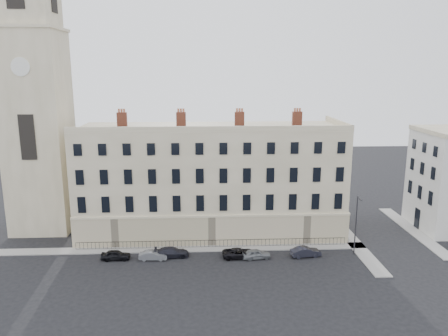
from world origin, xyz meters
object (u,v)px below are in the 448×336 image
at_px(streetlamp, 356,222).
at_px(car_b, 153,255).
at_px(car_d, 240,253).
at_px(car_a, 116,255).
at_px(car_f, 306,252).
at_px(car_e, 256,254).
at_px(car_c, 172,252).

bearing_deg(streetlamp, car_b, 176.04).
xyz_separation_m(car_b, car_d, (10.57, 0.08, 0.03)).
relative_size(car_a, car_b, 1.04).
height_order(car_a, car_f, car_f).
distance_m(car_a, streetlamp, 29.79).
distance_m(car_b, car_e, 12.60).
distance_m(car_d, streetlamp, 14.90).
relative_size(car_f, streetlamp, 0.49).
bearing_deg(car_a, car_b, -93.70).
height_order(car_e, car_f, car_f).
height_order(car_c, car_d, car_c).
bearing_deg(car_d, car_f, -92.83).
bearing_deg(car_a, car_e, -92.41).
bearing_deg(streetlamp, car_d, 176.27).
distance_m(car_a, car_f, 23.35).
distance_m(car_b, streetlamp, 25.28).
xyz_separation_m(car_d, car_f, (8.22, -0.08, 0.03)).
relative_size(car_a, car_c, 0.83).
bearing_deg(car_a, streetlamp, -90.50).
xyz_separation_m(car_e, car_f, (6.19, 0.29, 0.02)).
distance_m(car_c, car_e, 10.42).
xyz_separation_m(car_a, car_d, (15.13, -0.17, -0.01)).
bearing_deg(car_b, car_e, -89.30).
bearing_deg(car_e, car_a, 80.47).
distance_m(car_b, car_d, 10.57).
height_order(car_e, streetlamp, streetlamp).
bearing_deg(car_a, car_c, -86.82).
bearing_deg(car_d, car_b, 88.11).
bearing_deg(streetlamp, car_e, 178.10).
height_order(car_a, streetlamp, streetlamp).
relative_size(car_d, car_f, 1.13).
bearing_deg(car_d, car_c, 83.45).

